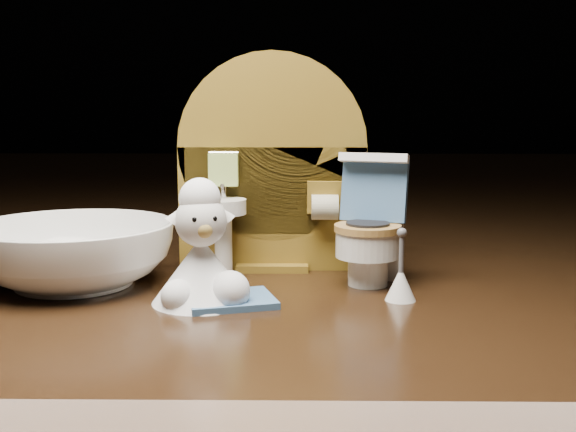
% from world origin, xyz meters
% --- Properties ---
extents(backdrop_panel, '(0.13, 0.05, 0.15)m').
position_xyz_m(backdrop_panel, '(-0.00, 0.06, 0.07)').
color(backdrop_panel, brown).
rests_on(backdrop_panel, ground).
extents(toy_toilet, '(0.05, 0.06, 0.08)m').
position_xyz_m(toy_toilet, '(0.07, 0.02, 0.03)').
color(toy_toilet, white).
rests_on(toy_toilet, ground).
extents(bath_mat, '(0.06, 0.05, 0.00)m').
position_xyz_m(bath_mat, '(-0.02, -0.03, 0.00)').
color(bath_mat, '#406692').
rests_on(bath_mat, ground).
extents(toilet_brush, '(0.02, 0.02, 0.04)m').
position_xyz_m(toilet_brush, '(0.08, -0.02, 0.01)').
color(toilet_brush, white).
rests_on(toilet_brush, ground).
extents(plush_lamb, '(0.06, 0.06, 0.08)m').
position_xyz_m(plush_lamb, '(-0.04, -0.03, 0.03)').
color(plush_lamb, white).
rests_on(plush_lamb, ground).
extents(ceramic_bowl, '(0.13, 0.13, 0.04)m').
position_xyz_m(ceramic_bowl, '(-0.13, 0.01, 0.02)').
color(ceramic_bowl, white).
rests_on(ceramic_bowl, ground).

